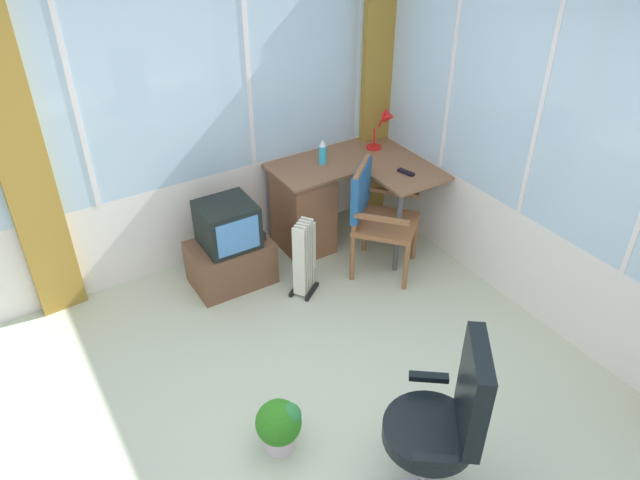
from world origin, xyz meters
The scene contains 14 objects.
ground centered at (0.00, 0.00, -0.03)m, with size 4.91×5.34×0.06m, color beige.
north_window_panel centered at (0.00, 2.20, 1.30)m, with size 3.91×0.07×2.61m.
east_window_panel centered at (1.99, 0.00, 1.30)m, with size 0.07×4.34×2.61m.
curtain_north_left centered at (-1.08, 2.12, 1.25)m, with size 0.33×0.07×2.51m, color olive.
curtain_corner centered at (1.86, 2.07, 1.25)m, with size 0.33×0.07×2.51m, color olive.
desk centered at (1.01, 1.85, 0.41)m, with size 1.23×1.05×0.75m.
desk_lamp centered at (1.78, 1.85, 0.99)m, with size 0.23×0.20×0.36m.
tv_remote centered at (1.64, 1.37, 0.77)m, with size 0.04×0.15×0.02m, color black.
spray_bottle centered at (1.16, 1.89, 0.86)m, with size 0.06×0.06×0.22m.
wooden_armchair centered at (1.26, 1.30, 0.59)m, with size 0.68×0.68×0.94m.
office_chair centered at (0.36, -0.62, 0.58)m, with size 0.60×0.61×1.05m.
tv_on_stand centered at (0.18, 1.72, 0.32)m, with size 0.64×0.44×0.73m.
space_heater centered at (0.63, 1.31, 0.33)m, with size 0.29×0.27×0.65m.
potted_plant centered at (-0.27, 0.08, 0.20)m, with size 0.28×0.28×0.35m.
Camera 1 is at (-1.30, -2.04, 3.09)m, focal length 34.03 mm.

